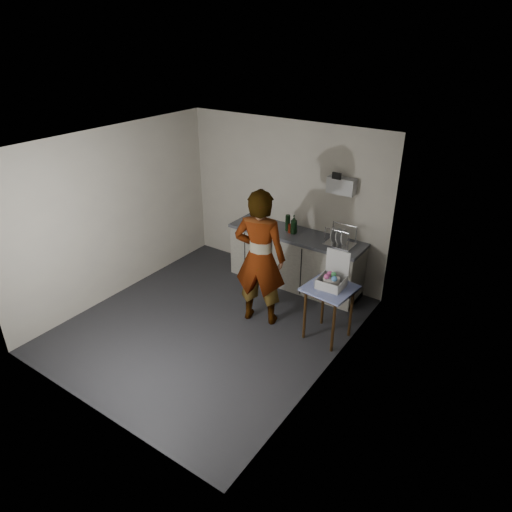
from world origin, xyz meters
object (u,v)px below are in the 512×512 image
Objects in this scene: kitchen_counter at (295,261)px; bakery_box at (332,279)px; side_table at (330,294)px; paper_towel at (256,216)px; standing_man at (260,258)px; soda_can at (290,228)px; soap_bottle at (294,224)px; dish_rack at (339,241)px; dark_bottle at (288,223)px.

kitchen_counter is 1.54m from bakery_box.
side_table is 2.15m from paper_towel.
soda_can is (-0.19, 1.16, -0.01)m from standing_man.
standing_man is at bearing -85.44° from kitchen_counter.
dish_rack is at bearing 1.49° from soap_bottle.
bakery_box is at bearing -38.56° from soda_can.
bakery_box reaches higher than side_table.
dark_bottle is (-0.14, 0.05, -0.02)m from soap_bottle.
bakery_box is (1.20, -0.96, -0.09)m from soda_can.
side_table is at bearing -89.14° from bakery_box.
dark_bottle is 0.62× the size of dish_rack.
side_table is 0.40× the size of standing_man.
standing_man is at bearing -83.44° from soap_bottle.
soap_bottle is 0.72× the size of dish_rack.
paper_towel is at bearing 179.39° from soap_bottle.
dark_bottle is at bearing 148.29° from soda_can.
kitchen_counter is at bearing -101.86° from standing_man.
soda_can is at bearing -178.66° from dish_rack.
bakery_box reaches higher than dish_rack.
soap_bottle is 0.78m from dish_rack.
soap_bottle is at bearing 138.11° from bakery_box.
kitchen_counter is at bearing 10.30° from soda_can.
dark_bottle is at bearing 139.97° from bakery_box.
dish_rack reaches higher than dark_bottle.
soap_bottle reaches higher than soda_can.
soda_can is at bearing 179.41° from soap_bottle.
soda_can is 0.30× the size of bakery_box.
standing_man is (-1.01, -0.16, 0.31)m from side_table.
bakery_box is (1.00, 0.20, -0.10)m from standing_man.
soda_can is 1.54m from bakery_box.
dark_bottle is (-0.08, 0.05, 0.06)m from soda_can.
kitchen_counter is 0.64m from dark_bottle.
soap_bottle is (-0.13, 1.15, 0.07)m from standing_man.
soap_bottle is (-1.14, 1.00, 0.37)m from side_table.
kitchen_counter is 16.09× the size of soda_can.
bakery_box is at bearing 98.98° from side_table.
side_table is 1.69m from dark_bottle.
paper_towel is at bearing 179.38° from soda_can.
bakery_box is (1.14, -0.96, -0.17)m from soap_bottle.
bakery_box is at bearing -40.04° from soap_bottle.
soap_bottle is 1.08× the size of paper_towel.
side_table is 2.79× the size of paper_towel.
dark_bottle is at bearing 160.72° from soap_bottle.
side_table is 5.67× the size of soda_can.
standing_man is 7.03× the size of paper_towel.
dish_rack is 1.04m from bakery_box.
dish_rack reaches higher than paper_towel.
soap_bottle is 0.10m from soda_can.
standing_man reaches higher than dish_rack.
side_table is at bearing -42.74° from kitchen_counter.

